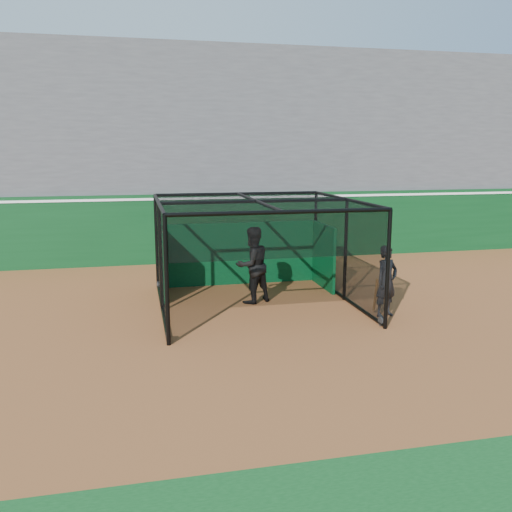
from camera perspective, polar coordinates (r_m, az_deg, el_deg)
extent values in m
plane|color=brown|center=(12.03, -2.51, -8.55)|extent=(120.00, 120.00, 0.00)
cube|color=#0A3816|center=(19.96, -6.84, 2.94)|extent=(50.00, 0.45, 2.50)
cube|color=white|center=(19.83, -6.91, 6.09)|extent=(50.00, 0.50, 0.08)
cube|color=#4C4C4F|center=(23.62, -7.96, 10.55)|extent=(50.00, 7.85, 7.75)
cube|color=#4C4C4F|center=(27.38, -8.86, 19.98)|extent=(50.00, 0.30, 1.20)
cube|color=#06441F|center=(16.51, -1.77, 0.27)|extent=(4.82, 0.10, 1.90)
cylinder|color=black|center=(11.87, -9.25, -8.40)|extent=(0.08, 0.22, 0.22)
cylinder|color=black|center=(13.07, 13.06, -6.71)|extent=(0.08, 0.22, 0.22)
cylinder|color=black|center=(16.34, -10.25, -3.03)|extent=(0.08, 0.22, 0.22)
cylinder|color=black|center=(17.23, 6.39, -2.19)|extent=(0.08, 0.22, 0.22)
imported|color=black|center=(14.46, -0.39, -0.95)|extent=(1.23, 1.12, 2.06)
imported|color=black|center=(13.67, 13.58, -2.60)|extent=(0.75, 0.62, 1.76)
cylinder|color=#593819|center=(13.68, 12.48, -3.97)|extent=(0.15, 0.35, 0.92)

